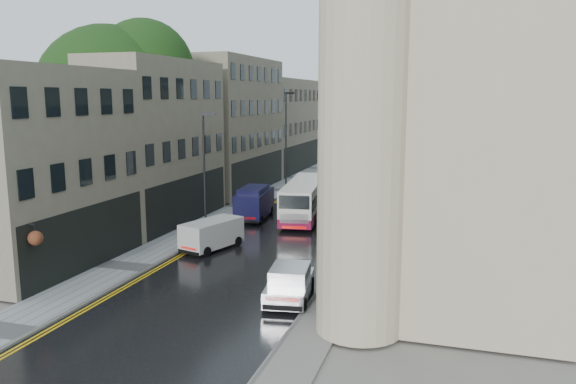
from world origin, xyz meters
The scene contains 16 objects.
road centered at (0.00, 27.50, 0.01)m, with size 9.00×85.00×0.02m, color black.
left_sidewalk centered at (-5.85, 27.50, 0.06)m, with size 2.70×85.00×0.12m, color gray.
right_sidewalk centered at (5.40, 27.50, 0.06)m, with size 1.80×85.00×0.12m, color slate.
old_shop_row centered at (-9.45, 30.00, 6.00)m, with size 4.50×56.00×12.00m, color gray, non-canonical shape.
modern_block centered at (10.30, 26.00, 7.00)m, with size 8.00×40.00×14.00m, color #BEAE8D, non-canonical shape.
church_spire centered at (0.50, 82.00, 20.00)m, with size 6.40×6.40×40.00m, color slate, non-canonical shape.
tree_near centered at (-12.50, 20.00, 6.95)m, with size 10.56×10.56×13.89m, color black, non-canonical shape.
tree_far centered at (-12.20, 33.00, 6.23)m, with size 9.24×9.24×12.46m, color black, non-canonical shape.
cream_bus centered at (-0.91, 22.45, 1.34)m, with size 2.20×9.70×2.64m, color white, non-canonical shape.
white_lorry centered at (2.01, 32.28, 2.32)m, with size 2.63×8.76×4.60m, color silver, non-canonical shape.
silver_hatchback centered at (2.93, 7.63, 0.75)m, with size 1.70×3.90×1.46m, color #AAA9AE, non-canonical shape.
white_van centered at (-4.17, 14.38, 0.89)m, with size 1.65×3.85×1.74m, color silver, non-canonical shape.
navy_van centered at (-4.30, 22.23, 1.22)m, with size 1.88×4.69×2.39m, color black, non-canonical shape.
pedestrian centered at (-5.44, 26.02, 0.90)m, with size 0.57×0.37×1.55m, color black.
lamp_post_near centered at (-4.70, 18.12, 3.89)m, with size 0.85×0.19×7.55m, color black, non-canonical shape.
lamp_post_far centered at (-5.24, 36.88, 4.57)m, with size 1.00×0.22×8.91m, color black, non-canonical shape.
Camera 1 is at (10.22, -13.11, 8.67)m, focal length 35.00 mm.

